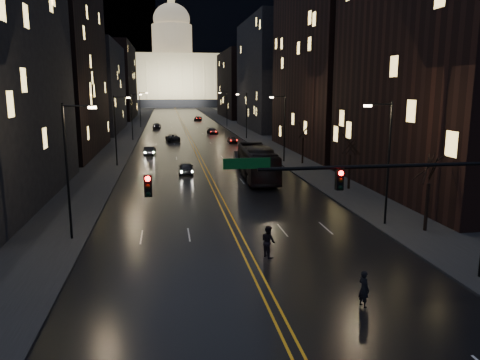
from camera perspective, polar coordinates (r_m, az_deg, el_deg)
name	(u,v)px	position (r m, az deg, el deg)	size (l,w,h in m)	color
ground	(267,294)	(23.60, 3.26, -13.69)	(900.00, 900.00, 0.00)	black
road	(181,120)	(151.31, -7.24, 7.31)	(20.00, 320.00, 0.02)	black
sidewalk_left	(136,120)	(151.53, -12.58, 7.16)	(8.00, 320.00, 0.16)	black
sidewalk_right	(224,119)	(152.38, -1.93, 7.44)	(8.00, 320.00, 0.16)	black
center_line	(181,120)	(151.31, -7.24, 7.31)	(0.62, 320.00, 0.01)	orange
building_left_mid	(53,60)	(76.80, -21.88, 13.43)	(12.00, 30.00, 28.00)	black
building_left_far	(93,88)	(114.10, -17.52, 10.69)	(12.00, 34.00, 20.00)	black
building_left_dist	(114,82)	(161.76, -15.07, 11.51)	(12.00, 40.00, 24.00)	black
building_right_near	(445,65)	(48.32, 23.69, 12.72)	(12.00, 26.00, 24.00)	black
building_right_tall	(334,27)	(75.95, 11.38, 17.82)	(12.00, 30.00, 38.00)	black
building_right_mid	(272,75)	(115.83, 3.93, 12.65)	(12.00, 34.00, 26.00)	black
building_right_dist	(241,85)	(162.95, 0.10, 11.53)	(12.00, 40.00, 22.00)	black
mountain_ridge	(218,20)	(407.14, -2.72, 18.91)	(520.00, 60.00, 130.00)	black
capitol	(173,75)	(271.05, -8.16, 12.57)	(90.00, 50.00, 58.50)	black
traffic_signal	(386,188)	(23.90, 17.38, -0.96)	(17.29, 0.45, 7.00)	black
streetlamp_right_near	(386,157)	(34.89, 17.42, 2.69)	(2.13, 0.25, 9.00)	black
streetlamp_left_near	(70,165)	(31.90, -20.05, 1.77)	(2.13, 0.25, 9.00)	black
streetlamp_right_mid	(283,125)	(63.02, 5.28, 6.71)	(2.13, 0.25, 9.00)	black
streetlamp_left_mid	(117,127)	(61.42, -14.80, 6.28)	(2.13, 0.25, 9.00)	black
streetlamp_right_far	(246,113)	(92.34, 0.69, 8.15)	(2.13, 0.25, 9.00)	black
streetlamp_left_far	(133,114)	(91.26, -12.95, 7.84)	(2.13, 0.25, 9.00)	black
streetlamp_right_dist	(226,107)	(121.99, -1.69, 8.88)	(2.13, 0.25, 9.00)	black
streetlamp_left_dist	(141,108)	(121.17, -12.01, 8.63)	(2.13, 0.25, 9.00)	black
tree_right_near	(430,169)	(34.28, 22.11, 1.29)	(2.40, 2.40, 6.65)	black
tree_right_mid	(350,144)	(46.70, 13.31, 4.23)	(2.40, 2.40, 6.65)	black
tree_right_far	(303,130)	(61.73, 7.71, 6.05)	(2.40, 2.40, 6.65)	black
bus	(257,163)	(51.58, 2.12, 2.10)	(3.03, 12.97, 3.61)	black
oncoming_car_a	(186,168)	(54.77, -6.61, 1.42)	(1.70, 4.23, 1.44)	black
oncoming_car_b	(150,151)	(71.51, -10.94, 3.53)	(1.43, 4.10, 1.35)	black
oncoming_car_c	(173,138)	(89.58, -8.22, 5.13)	(2.28, 4.95, 1.38)	black
oncoming_car_d	(157,126)	(118.84, -10.12, 6.53)	(1.93, 4.75, 1.38)	black
receding_car_a	(241,158)	(61.84, 0.14, 2.73)	(1.81, 5.19, 1.71)	black
receding_car_b	(232,140)	(85.68, -0.95, 4.93)	(1.50, 3.74, 1.27)	black
receding_car_c	(212,131)	(102.68, -3.38, 5.96)	(1.83, 4.51, 1.31)	black
receding_car_d	(198,118)	(147.06, -5.15, 7.50)	(2.19, 4.75, 1.32)	black
pedestrian_a	(364,289)	(22.71, 14.86, -12.69)	(0.63, 0.42, 1.74)	black
pedestrian_b	(268,241)	(28.02, 3.47, -7.48)	(0.94, 0.52, 1.94)	black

